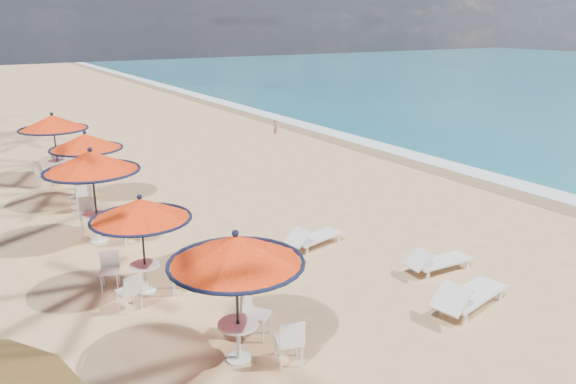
% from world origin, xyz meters
% --- Properties ---
extents(ground, '(160.00, 160.00, 0.00)m').
position_xyz_m(ground, '(0.00, 0.00, 0.00)').
color(ground, tan).
rests_on(ground, ground).
extents(foam_strip, '(1.20, 140.00, 0.04)m').
position_xyz_m(foam_strip, '(9.30, 10.00, 0.00)').
color(foam_strip, white).
rests_on(foam_strip, ground).
extents(wetsand_band, '(1.40, 140.00, 0.02)m').
position_xyz_m(wetsand_band, '(8.40, 10.00, 0.00)').
color(wetsand_band, olive).
rests_on(wetsand_band, ground).
extents(station_0, '(2.38, 2.38, 2.48)m').
position_xyz_m(station_0, '(-4.49, 0.00, 1.89)').
color(station_0, black).
rests_on(station_0, ground).
extents(station_1, '(2.20, 2.20, 2.29)m').
position_xyz_m(station_1, '(-5.18, 3.41, 1.68)').
color(station_1, black).
rests_on(station_1, ground).
extents(station_2, '(2.54, 2.54, 2.65)m').
position_xyz_m(station_2, '(-5.27, 7.11, 2.02)').
color(station_2, black).
rests_on(station_2, ground).
extents(station_3, '(2.34, 2.34, 2.44)m').
position_xyz_m(station_3, '(-4.72, 10.74, 1.79)').
color(station_3, black).
rests_on(station_3, ground).
extents(station_4, '(2.50, 2.55, 2.61)m').
position_xyz_m(station_4, '(-5.07, 14.27, 1.91)').
color(station_4, black).
rests_on(station_4, ground).
extents(lounger_near, '(2.18, 1.09, 0.75)m').
position_xyz_m(lounger_near, '(0.30, -0.90, 0.35)').
color(lounger_near, silver).
rests_on(lounger_near, ground).
extents(lounger_mid, '(1.81, 0.65, 0.64)m').
position_xyz_m(lounger_mid, '(1.15, 0.80, 0.30)').
color(lounger_mid, silver).
rests_on(lounger_mid, ground).
extents(lounger_far, '(1.86, 0.96, 0.64)m').
position_xyz_m(lounger_far, '(-0.55, 3.64, 0.30)').
color(lounger_far, silver).
rests_on(lounger_far, ground).
extents(person, '(0.22, 0.32, 0.84)m').
position_xyz_m(person, '(6.47, 17.70, 0.42)').
color(person, brown).
rests_on(person, ground).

